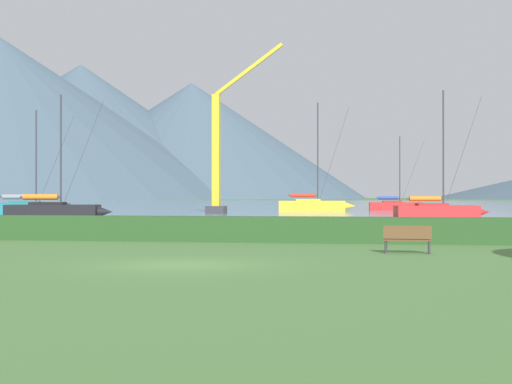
{
  "coord_description": "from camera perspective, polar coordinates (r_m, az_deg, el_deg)",
  "views": [
    {
      "loc": [
        5.87,
        -21.47,
        1.99
      ],
      "look_at": [
        -8.34,
        60.52,
        2.3
      ],
      "focal_mm": 54.73,
      "sensor_mm": 36.0,
      "label": 1
    }
  ],
  "objects": [
    {
      "name": "harbor_water",
      "position": [
        158.59,
        7.71,
        -0.93
      ],
      "size": [
        320.0,
        246.0,
        0.0
      ],
      "primitive_type": "cube",
      "color": "slate",
      "rests_on": "ground_plane"
    },
    {
      "name": "sailboat_slip_4",
      "position": [
        77.01,
        -16.16,
        -1.16
      ],
      "size": [
        8.74,
        4.82,
        10.04
      ],
      "rotation": [
        0.0,
        0.0,
        0.33
      ],
      "color": "#19707A",
      "rests_on": "harbor_water"
    },
    {
      "name": "ground_plane",
      "position": [
        22.34,
        -5.45,
        -5.33
      ],
      "size": [
        1000.0,
        1000.0,
        0.0
      ],
      "primitive_type": "plane",
      "color": "#477038"
    },
    {
      "name": "park_bench_near_path",
      "position": [
        27.0,
        11.01,
        -3.31
      ],
      "size": [
        1.62,
        0.52,
        0.95
      ],
      "rotation": [
        0.0,
        0.0,
        -0.03
      ],
      "color": "brown",
      "rests_on": "ground_plane"
    },
    {
      "name": "sailboat_slip_8",
      "position": [
        67.77,
        13.14,
        -1.32
      ],
      "size": [
        8.16,
        3.56,
        10.87
      ],
      "rotation": [
        0.0,
        0.0,
        0.18
      ],
      "color": "red",
      "rests_on": "harbor_water"
    },
    {
      "name": "sailboat_slip_5",
      "position": [
        95.73,
        4.2,
        -0.94
      ],
      "size": [
        9.39,
        3.31,
        13.3
      ],
      "rotation": [
        0.0,
        0.0,
        0.07
      ],
      "color": "gold",
      "rests_on": "harbor_water"
    },
    {
      "name": "dock_crane",
      "position": [
        83.63,
        -2.7,
        2.47
      ],
      "size": [
        8.26,
        2.0,
        18.1
      ],
      "color": "#333338",
      "rests_on": "ground_plane"
    },
    {
      "name": "hedge_line",
      "position": [
        33.03,
        -0.41,
        -2.74
      ],
      "size": [
        80.0,
        1.2,
        1.08
      ],
      "primitive_type": "cube",
      "color": "#284C23",
      "rests_on": "ground_plane"
    },
    {
      "name": "sailboat_slip_2",
      "position": [
        66.69,
        -14.52,
        -1.3
      ],
      "size": [
        8.86,
        3.85,
        10.31
      ],
      "rotation": [
        0.0,
        0.0,
        0.18
      ],
      "color": "black",
      "rests_on": "harbor_water"
    },
    {
      "name": "sailboat_slip_0",
      "position": [
        101.62,
        10.21,
        -0.97
      ],
      "size": [
        7.76,
        2.75,
        9.52
      ],
      "rotation": [
        0.0,
        0.0,
        0.07
      ],
      "color": "red",
      "rests_on": "harbor_water"
    },
    {
      "name": "distant_hill_central_peak",
      "position": [
        429.98,
        -12.69,
        4.34
      ],
      "size": [
        213.25,
        213.25,
        72.15
      ],
      "primitive_type": "cone",
      "color": "#425666",
      "rests_on": "ground_plane"
    },
    {
      "name": "distant_hill_west_ridge",
      "position": [
        429.43,
        -4.74,
        3.76
      ],
      "size": [
        190.65,
        190.65,
        63.47
      ],
      "primitive_type": "cone",
      "color": "#425666",
      "rests_on": "ground_plane"
    }
  ]
}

